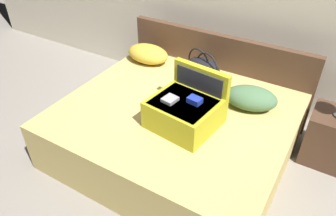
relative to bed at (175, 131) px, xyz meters
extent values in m
plane|color=gray|center=(0.00, -0.40, -0.25)|extent=(12.00, 12.00, 0.00)
cube|color=tan|center=(0.00, 0.00, 0.00)|extent=(2.01, 1.76, 0.49)
cube|color=#4C3323|center=(0.00, 0.92, 0.19)|extent=(2.05, 0.08, 0.87)
cube|color=gold|center=(0.16, -0.17, 0.37)|extent=(0.57, 0.51, 0.25)
cube|color=#28282D|center=(0.16, -0.17, 0.41)|extent=(0.50, 0.45, 0.17)
cube|color=#99999E|center=(0.07, -0.21, 0.50)|extent=(0.12, 0.13, 0.03)
cube|color=#1E33A5|center=(0.25, -0.13, 0.51)|extent=(0.12, 0.09, 0.05)
cube|color=gold|center=(0.19, 0.08, 0.47)|extent=(0.52, 0.12, 0.45)
cube|color=#28282D|center=(0.19, 0.05, 0.47)|extent=(0.44, 0.07, 0.38)
ellipsoid|color=black|center=(-0.03, 0.58, 0.36)|extent=(0.49, 0.42, 0.23)
torus|color=black|center=(-0.09, 0.60, 0.43)|extent=(0.28, 0.12, 0.29)
torus|color=black|center=(0.03, 0.56, 0.43)|extent=(0.28, 0.12, 0.29)
ellipsoid|color=#4C724C|center=(0.56, 0.38, 0.35)|extent=(0.51, 0.38, 0.20)
ellipsoid|color=gold|center=(-0.72, 0.64, 0.34)|extent=(0.49, 0.31, 0.20)
cube|color=#4C3323|center=(1.29, 0.63, 0.01)|extent=(0.44, 0.40, 0.51)
camera|label=1|loc=(1.14, -2.03, 1.96)|focal=34.40mm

